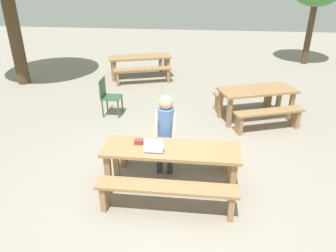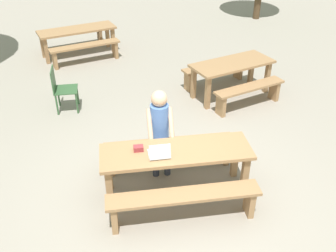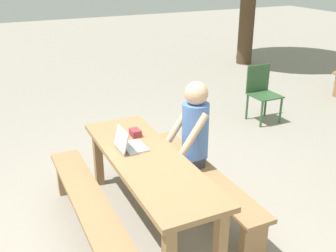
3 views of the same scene
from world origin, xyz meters
The scene contains 14 objects.
ground_plane centered at (0.00, 0.00, 0.00)m, with size 30.00×30.00×0.00m, color gray.
picnic_table_front centered at (0.00, 0.00, 0.62)m, with size 2.10×0.66×0.74m.
bench_near centered at (0.00, -0.59, 0.36)m, with size 2.02×0.30×0.47m.
bench_far centered at (0.00, 0.59, 0.36)m, with size 2.02×0.30×0.47m.
laptop centered at (-0.25, -0.09, 0.79)m, with size 0.29×0.27×0.22m.
small_pouch centered at (-0.51, 0.08, 0.77)m, with size 0.13×0.10×0.07m.
person_seated centered at (-0.15, 0.56, 0.80)m, with size 0.38×0.39×1.36m.
plastic_chair centered at (-1.79, 2.75, 0.48)m, with size 0.44×0.44×0.89m.
picnic_table_mid centered at (-1.60, 5.72, 0.59)m, with size 2.06×1.23×0.70m.
bench_mid_south centered at (-1.40, 5.12, 0.36)m, with size 1.77×0.83×0.48m.
bench_mid_north centered at (-1.79, 6.31, 0.36)m, with size 1.77×0.83×0.48m.
picnic_table_rear centered at (1.68, 2.86, 0.62)m, with size 1.87×1.27×0.74m.
bench_rear_south centered at (1.88, 2.29, 0.34)m, with size 1.56×0.81×0.47m.
bench_rear_north centered at (1.47, 3.44, 0.34)m, with size 1.56×0.81×0.47m.
Camera 2 is at (-0.78, -4.28, 3.86)m, focal length 41.40 mm.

